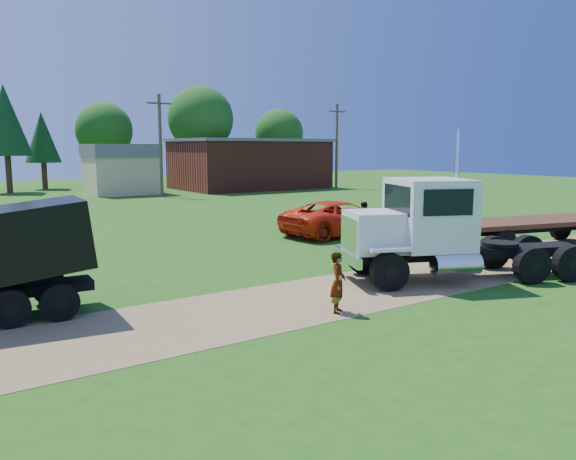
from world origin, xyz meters
TOP-DOWN VIEW (x-y plane):
  - ground at (0.00, 0.00)m, footprint 140.00×140.00m
  - dirt_track at (0.00, 0.00)m, footprint 120.00×4.20m
  - white_semi_tractor at (1.28, -0.31)m, footprint 8.29×5.47m
  - orange_pickup at (4.96, 8.86)m, footprint 6.32×3.11m
  - flatbed_trailer at (9.91, 1.38)m, footprint 9.02×4.55m
  - spectator_a at (-3.64, -1.52)m, footprint 0.71×0.69m
  - spectator_b at (5.79, 8.04)m, footprint 0.91×0.76m
  - brick_building at (18.00, 40.00)m, footprint 15.40×10.40m
  - tan_shed at (4.00, 40.00)m, footprint 6.20×5.40m
  - utility_poles at (6.00, 35.00)m, footprint 42.20×0.28m
  - tree_row at (3.74, 50.60)m, footprint 57.64×14.16m

SIDE VIEW (x-z plane):
  - ground at x=0.00m, z-range 0.00..0.00m
  - dirt_track at x=0.00m, z-range 0.00..0.01m
  - spectator_a at x=-3.64m, z-range 0.00..1.63m
  - spectator_b at x=5.79m, z-range 0.00..1.69m
  - orange_pickup at x=4.96m, z-range 0.00..1.72m
  - flatbed_trailer at x=9.91m, z-range -0.16..2.06m
  - white_semi_tractor at x=1.28m, z-range -0.79..4.18m
  - tan_shed at x=4.00m, z-range 0.07..4.77m
  - brick_building at x=18.00m, z-range 0.01..5.31m
  - utility_poles at x=6.00m, z-range 0.21..9.21m
  - tree_row at x=3.74m, z-range 0.97..12.73m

